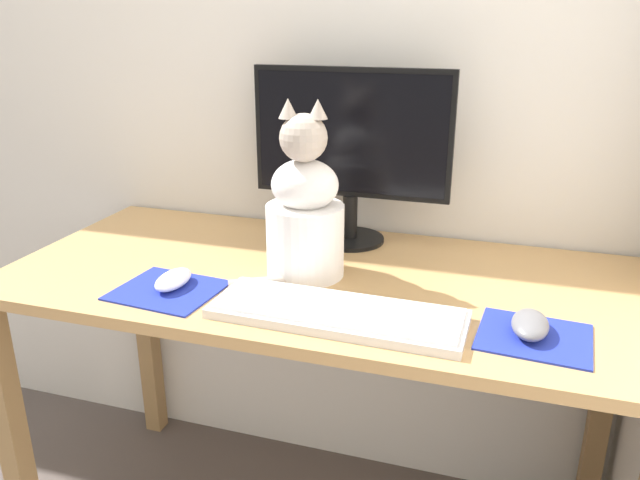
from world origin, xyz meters
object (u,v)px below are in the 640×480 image
object	(u,v)px
computer_mouse_right	(530,324)
computer_mouse_left	(173,280)
monitor	(351,146)
cat	(305,213)
keyboard	(337,313)

from	to	relation	value
computer_mouse_right	computer_mouse_left	bearing A→B (deg)	-179.06
monitor	cat	size ratio (longest dim) A/B	1.27
keyboard	computer_mouse_right	bearing A→B (deg)	8.24
keyboard	computer_mouse_left	world-z (taller)	computer_mouse_left
monitor	keyboard	bearing A→B (deg)	-78.14
cat	keyboard	bearing A→B (deg)	-65.36
monitor	cat	xyz separation A→B (m)	(-0.04, -0.24, -0.10)
monitor	computer_mouse_left	xyz separation A→B (m)	(-0.27, -0.38, -0.22)
computer_mouse_right	monitor	bearing A→B (deg)	138.81
monitor	computer_mouse_left	distance (m)	0.52
computer_mouse_right	keyboard	bearing A→B (deg)	-173.11
computer_mouse_left	computer_mouse_right	bearing A→B (deg)	0.94
keyboard	monitor	bearing A→B (deg)	103.21
monitor	computer_mouse_left	size ratio (longest dim) A/B	4.36
monitor	computer_mouse_right	distance (m)	0.61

